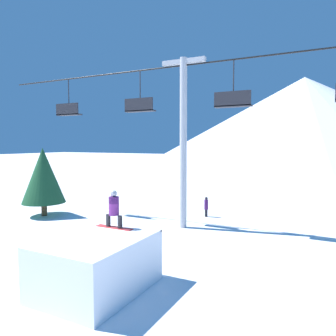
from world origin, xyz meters
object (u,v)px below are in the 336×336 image
(snowboarder, at_px, (114,209))
(pine_tree_near, at_px, (43,175))
(distant_skier, at_px, (206,206))
(snow_ramp, at_px, (97,264))

(snowboarder, relative_size, pine_tree_near, 0.33)
(pine_tree_near, xyz_separation_m, distant_skier, (9.08, 4.34, -1.85))
(snow_ramp, distance_m, snowboarder, 1.89)
(pine_tree_near, height_order, distant_skier, pine_tree_near)
(snow_ramp, height_order, snowboarder, snowboarder)
(pine_tree_near, bearing_deg, snowboarder, -30.15)
(distant_skier, bearing_deg, snowboarder, -87.75)
(snow_ramp, bearing_deg, distant_skier, 93.15)
(snowboarder, distance_m, pine_tree_near, 10.95)
(distant_skier, bearing_deg, snow_ramp, -86.85)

